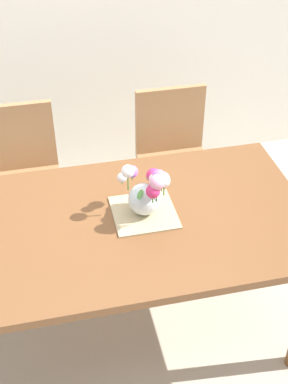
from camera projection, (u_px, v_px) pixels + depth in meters
ground_plane at (129, 327)px, 2.77m from camera, size 12.00×12.00×0.00m
dining_table at (126, 235)px, 2.36m from camera, size 1.66×0.94×0.75m
chair_left at (23, 172)px, 2.99m from camera, size 0.42×0.42×0.90m
chair_right at (174, 153)px, 3.15m from camera, size 0.42×0.42×0.90m
placemat at (144, 212)px, 2.34m from camera, size 0.28×0.28×0.01m
flower_vase at (147, 191)px, 2.26m from camera, size 0.22×0.24×0.26m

